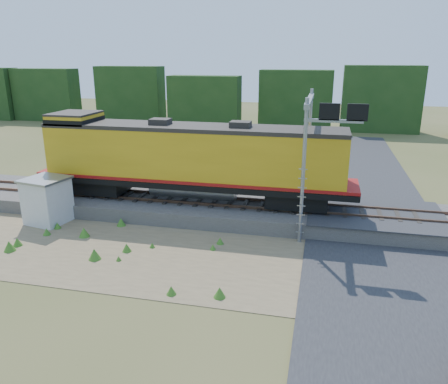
# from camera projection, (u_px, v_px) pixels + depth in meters

# --- Properties ---
(ground) EXTENTS (140.00, 140.00, 0.00)m
(ground) POSITION_uv_depth(u_px,v_px,m) (221.00, 264.00, 19.28)
(ground) COLOR #475123
(ground) RESTS_ON ground
(ballast) EXTENTS (70.00, 5.00, 0.80)m
(ballast) POSITION_uv_depth(u_px,v_px,m) (246.00, 211.00, 24.75)
(ballast) COLOR slate
(ballast) RESTS_ON ground
(rails) EXTENTS (70.00, 1.54, 0.16)m
(rails) POSITION_uv_depth(u_px,v_px,m) (246.00, 203.00, 24.60)
(rails) COLOR brown
(rails) RESTS_ON ballast
(dirt_shoulder) EXTENTS (26.00, 8.00, 0.03)m
(dirt_shoulder) POSITION_uv_depth(u_px,v_px,m) (182.00, 255.00, 20.17)
(dirt_shoulder) COLOR #8C7754
(dirt_shoulder) RESTS_ON ground
(road) EXTENTS (7.00, 66.00, 0.86)m
(road) POSITION_uv_depth(u_px,v_px,m) (386.00, 272.00, 18.45)
(road) COLOR #38383A
(road) RESTS_ON ground
(tree_line_north) EXTENTS (130.00, 3.00, 6.50)m
(tree_line_north) POSITION_uv_depth(u_px,v_px,m) (292.00, 105.00, 53.71)
(tree_line_north) COLOR #1B3914
(tree_line_north) RESTS_ON ground
(weed_clumps) EXTENTS (15.00, 6.20, 0.56)m
(weed_clumps) POSITION_uv_depth(u_px,v_px,m) (148.00, 256.00, 20.13)
(weed_clumps) COLOR #3E7722
(weed_clumps) RESTS_ON ground
(locomotive) EXTENTS (18.25, 2.78, 4.71)m
(locomotive) POSITION_uv_depth(u_px,v_px,m) (188.00, 158.00, 24.60)
(locomotive) COLOR black
(locomotive) RESTS_ON rails
(shed) EXTENTS (2.48, 2.48, 2.53)m
(shed) POSITION_uv_depth(u_px,v_px,m) (47.00, 200.00, 23.78)
(shed) COLOR silver
(shed) RESTS_ON ground
(signal_gantry) EXTENTS (2.79, 6.20, 7.03)m
(signal_gantry) POSITION_uv_depth(u_px,v_px,m) (315.00, 129.00, 21.90)
(signal_gantry) COLOR gray
(signal_gantry) RESTS_ON ground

